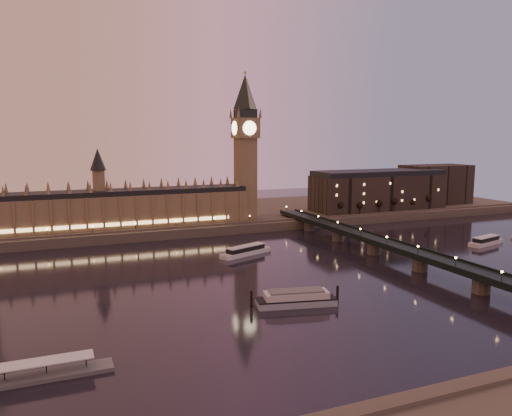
{
  "coord_description": "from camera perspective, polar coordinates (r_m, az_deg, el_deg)",
  "views": [
    {
      "loc": [
        -73.01,
        -209.09,
        66.1
      ],
      "look_at": [
        26.89,
        35.0,
        27.54
      ],
      "focal_mm": 35.0,
      "sensor_mm": 36.0,
      "label": 1
    }
  ],
  "objects": [
    {
      "name": "ground",
      "position": [
        231.12,
        -2.91,
        -8.31
      ],
      "size": [
        700.0,
        700.0,
        0.0
      ],
      "primitive_type": "plane",
      "color": "black",
      "rests_on": "ground"
    },
    {
      "name": "far_embankment",
      "position": [
        393.11,
        -6.77,
        -0.98
      ],
      "size": [
        560.0,
        130.0,
        6.0
      ],
      "primitive_type": "cube",
      "color": "#423D35",
      "rests_on": "ground"
    },
    {
      "name": "palace_of_westminster",
      "position": [
        334.67,
        -16.42,
        0.35
      ],
      "size": [
        180.0,
        26.62,
        52.0
      ],
      "color": "brown",
      "rests_on": "ground"
    },
    {
      "name": "big_ben",
      "position": [
        353.67,
        -1.23,
        7.97
      ],
      "size": [
        17.68,
        17.68,
        104.0
      ],
      "color": "brown",
      "rests_on": "ground"
    },
    {
      "name": "westminster_bridge",
      "position": [
        272.92,
        15.6,
        -4.82
      ],
      "size": [
        13.2,
        260.0,
        15.3
      ],
      "color": "black",
      "rests_on": "ground"
    },
    {
      "name": "city_block",
      "position": [
        435.12,
        15.91,
        2.21
      ],
      "size": [
        155.0,
        45.0,
        34.0
      ],
      "color": "black",
      "rests_on": "ground"
    },
    {
      "name": "bare_tree_0",
      "position": [
        378.0,
        9.47,
        0.24
      ],
      "size": [
        5.11,
        5.11,
        10.38
      ],
      "color": "black",
      "rests_on": "ground"
    },
    {
      "name": "bare_tree_1",
      "position": [
        387.09,
        11.6,
        0.37
      ],
      "size": [
        5.11,
        5.11,
        10.38
      ],
      "color": "black",
      "rests_on": "ground"
    },
    {
      "name": "bare_tree_2",
      "position": [
        396.68,
        13.63,
        0.5
      ],
      "size": [
        5.11,
        5.11,
        10.38
      ],
      "color": "black",
      "rests_on": "ground"
    },
    {
      "name": "bare_tree_3",
      "position": [
        406.76,
        15.56,
        0.61
      ],
      "size": [
        5.11,
        5.11,
        10.38
      ],
      "color": "black",
      "rests_on": "ground"
    },
    {
      "name": "bare_tree_4",
      "position": [
        417.27,
        17.39,
        0.72
      ],
      "size": [
        5.11,
        5.11,
        10.38
      ],
      "color": "black",
      "rests_on": "ground"
    },
    {
      "name": "bare_tree_5",
      "position": [
        428.19,
        19.13,
        0.83
      ],
      "size": [
        5.11,
        5.11,
        10.38
      ],
      "color": "black",
      "rests_on": "ground"
    },
    {
      "name": "cruise_boat_a",
      "position": [
        278.8,
        -1.19,
        -4.91
      ],
      "size": [
        33.07,
        18.73,
        5.24
      ],
      "rotation": [
        0.0,
        0.0,
        0.38
      ],
      "color": "silver",
      "rests_on": "ground"
    },
    {
      "name": "cruise_boat_b",
      "position": [
        335.15,
        24.79,
        -3.44
      ],
      "size": [
        28.95,
        13.79,
        5.18
      ],
      "rotation": [
        0.0,
        0.0,
        0.25
      ],
      "color": "silver",
      "rests_on": "ground"
    },
    {
      "name": "moored_barge",
      "position": [
        198.96,
        4.62,
        -10.27
      ],
      "size": [
        35.25,
        14.94,
        6.6
      ],
      "rotation": [
        0.0,
        0.0,
        -0.21
      ],
      "color": "#8D9CB3",
      "rests_on": "ground"
    },
    {
      "name": "pontoon_pier",
      "position": [
        155.82,
        -24.49,
        -17.06
      ],
      "size": [
        43.61,
        7.27,
        11.63
      ],
      "color": "#595B5E",
      "rests_on": "ground"
    }
  ]
}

